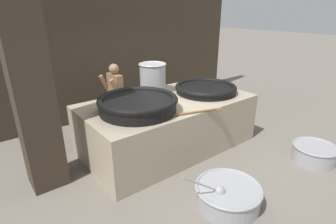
% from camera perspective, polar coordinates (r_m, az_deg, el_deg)
% --- Properties ---
extents(ground_plane, '(60.00, 60.00, 0.00)m').
position_cam_1_polar(ground_plane, '(5.64, -0.00, -7.26)').
color(ground_plane, slate).
extents(back_wall, '(8.22, 0.24, 3.63)m').
position_cam_1_polar(back_wall, '(7.12, -12.83, 13.79)').
color(back_wall, '#382D23').
rests_on(back_wall, ground_plane).
extents(support_pillar, '(0.54, 0.54, 3.63)m').
position_cam_1_polar(support_pillar, '(4.28, -28.08, 6.89)').
color(support_pillar, '#382D23').
rests_on(support_pillar, ground_plane).
extents(hearth_platform, '(3.41, 1.83, 1.02)m').
position_cam_1_polar(hearth_platform, '(5.41, -0.00, -2.52)').
color(hearth_platform, tan).
rests_on(hearth_platform, ground_plane).
extents(giant_wok_near, '(1.41, 1.41, 0.27)m').
position_cam_1_polar(giant_wok_near, '(4.62, -6.57, 1.85)').
color(giant_wok_near, black).
rests_on(giant_wok_near, hearth_platform).
extents(giant_wok_far, '(1.32, 1.32, 0.17)m').
position_cam_1_polar(giant_wok_far, '(5.75, 8.20, 5.10)').
color(giant_wok_far, black).
rests_on(giant_wok_far, hearth_platform).
extents(stock_pot, '(0.58, 0.58, 0.63)m').
position_cam_1_polar(stock_pot, '(5.64, -3.34, 7.48)').
color(stock_pot, '#9E9EA3').
rests_on(stock_pot, hearth_platform).
extents(stirring_paddle, '(1.22, 0.43, 0.04)m').
position_cam_1_polar(stirring_paddle, '(4.56, 5.43, -0.12)').
color(stirring_paddle, brown).
rests_on(stirring_paddle, hearth_platform).
extents(cook, '(0.38, 0.59, 1.60)m').
position_cam_1_polar(cook, '(6.11, -11.36, 3.49)').
color(cook, '#8C6647').
rests_on(cook, ground_plane).
extents(prep_bowl_vegetables, '(1.26, 0.98, 0.73)m').
position_cam_1_polar(prep_bowl_vegetables, '(4.13, 12.85, -17.07)').
color(prep_bowl_vegetables, '#9E9EA3').
rests_on(prep_bowl_vegetables, ground_plane).
extents(prep_bowl_meat, '(0.80, 0.80, 0.33)m').
position_cam_1_polar(prep_bowl_meat, '(5.73, 29.22, -7.71)').
color(prep_bowl_meat, '#9E9EA3').
rests_on(prep_bowl_meat, ground_plane).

